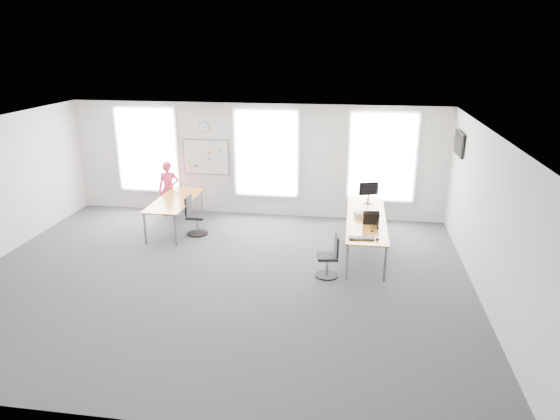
% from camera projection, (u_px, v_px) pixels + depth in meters
% --- Properties ---
extents(floor, '(10.00, 10.00, 0.00)m').
position_uv_depth(floor, '(218.00, 278.00, 10.00)').
color(floor, '#292A2F').
rests_on(floor, ground).
extents(ceiling, '(10.00, 10.00, 0.00)m').
position_uv_depth(ceiling, '(211.00, 129.00, 9.03)').
color(ceiling, white).
rests_on(ceiling, ground).
extents(wall_back, '(10.00, 0.00, 10.00)m').
position_uv_depth(wall_back, '(256.00, 160.00, 13.26)').
color(wall_back, silver).
rests_on(wall_back, ground).
extents(wall_front, '(10.00, 0.00, 10.00)m').
position_uv_depth(wall_front, '(121.00, 316.00, 5.77)').
color(wall_front, silver).
rests_on(wall_front, ground).
extents(wall_right, '(0.00, 10.00, 10.00)m').
position_uv_depth(wall_right, '(489.00, 221.00, 8.81)').
color(wall_right, silver).
rests_on(wall_right, ground).
extents(window_left, '(1.60, 0.06, 2.20)m').
position_uv_depth(window_left, '(147.00, 150.00, 13.59)').
color(window_left, white).
rests_on(window_left, wall_back).
extents(window_mid, '(1.60, 0.06, 2.20)m').
position_uv_depth(window_mid, '(266.00, 154.00, 13.13)').
color(window_mid, white).
rests_on(window_mid, wall_back).
extents(window_right, '(1.60, 0.06, 2.20)m').
position_uv_depth(window_right, '(382.00, 157.00, 12.70)').
color(window_right, white).
rests_on(window_right, wall_back).
extents(desk_right, '(0.86, 3.21, 0.78)m').
position_uv_depth(desk_right, '(366.00, 220.00, 11.13)').
color(desk_right, gold).
rests_on(desk_right, ground).
extents(desk_left, '(0.87, 2.17, 0.79)m').
position_uv_depth(desk_left, '(175.00, 202.00, 12.36)').
color(desk_left, gold).
rests_on(desk_left, ground).
extents(chair_right, '(0.47, 0.47, 0.88)m').
position_uv_depth(chair_right, '(330.00, 258.00, 9.98)').
color(chair_right, black).
rests_on(chair_right, ground).
extents(chair_left, '(0.51, 0.51, 0.96)m').
position_uv_depth(chair_left, '(195.00, 218.00, 12.17)').
color(chair_left, black).
rests_on(chair_left, ground).
extents(person, '(0.62, 0.48, 1.50)m').
position_uv_depth(person, '(169.00, 189.00, 13.35)').
color(person, '#D33252').
rests_on(person, ground).
extents(whiteboard, '(1.20, 0.03, 0.90)m').
position_uv_depth(whiteboard, '(206.00, 157.00, 13.41)').
color(whiteboard, silver).
rests_on(whiteboard, wall_back).
extents(wall_clock, '(0.30, 0.04, 0.30)m').
position_uv_depth(wall_clock, '(205.00, 127.00, 13.15)').
color(wall_clock, gray).
rests_on(wall_clock, wall_back).
extents(tv, '(0.06, 0.90, 0.55)m').
position_uv_depth(tv, '(459.00, 143.00, 11.37)').
color(tv, black).
rests_on(tv, wall_right).
extents(keyboard, '(0.52, 0.25, 0.02)m').
position_uv_depth(keyboard, '(362.00, 238.00, 9.90)').
color(keyboard, black).
rests_on(keyboard, desk_right).
extents(mouse, '(0.10, 0.14, 0.05)m').
position_uv_depth(mouse, '(377.00, 239.00, 9.86)').
color(mouse, black).
rests_on(mouse, desk_right).
extents(lens_cap, '(0.08, 0.08, 0.01)m').
position_uv_depth(lens_cap, '(372.00, 231.00, 10.30)').
color(lens_cap, black).
rests_on(lens_cap, desk_right).
extents(headphones, '(0.18, 0.10, 0.11)m').
position_uv_depth(headphones, '(374.00, 226.00, 10.44)').
color(headphones, black).
rests_on(headphones, desk_right).
extents(laptop_sleeve, '(0.36, 0.23, 0.28)m').
position_uv_depth(laptop_sleeve, '(371.00, 218.00, 10.65)').
color(laptop_sleeve, black).
rests_on(laptop_sleeve, desk_right).
extents(paper_stack, '(0.39, 0.34, 0.11)m').
position_uv_depth(paper_stack, '(362.00, 215.00, 11.12)').
color(paper_stack, beige).
rests_on(paper_stack, desk_right).
extents(monitor, '(0.47, 0.20, 0.53)m').
position_uv_depth(monitor, '(369.00, 191.00, 11.97)').
color(monitor, black).
rests_on(monitor, desk_right).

